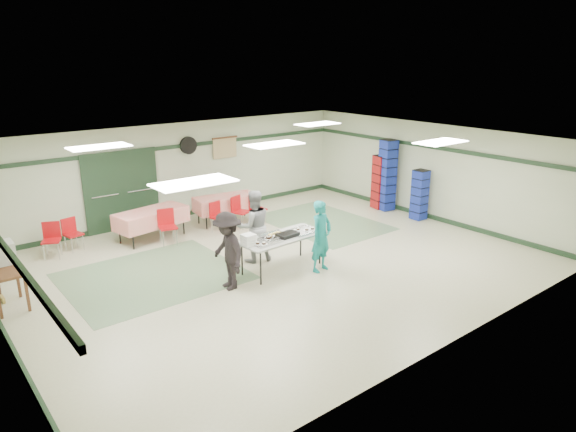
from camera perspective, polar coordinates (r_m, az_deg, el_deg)
floor at (r=11.65m, az=-1.41°, el=-5.16°), size 11.00×11.00×0.00m
ceiling at (r=10.91m, az=-1.51°, el=8.07°), size 11.00×11.00×0.00m
wall_back at (r=14.94m, az=-11.99°, el=4.94°), size 11.00×0.00×11.00m
wall_front at (r=8.28m, az=17.83°, el=-5.57°), size 11.00×0.00×11.00m
wall_right at (r=15.07m, az=15.50°, el=4.80°), size 0.00×9.00×9.00m
trim_back at (r=14.78m, az=-12.11°, el=7.58°), size 11.00×0.06×0.10m
baseboard_back at (r=15.23m, az=-11.64°, el=0.18°), size 11.00×0.06×0.12m
baseboard_left at (r=9.70m, az=-28.71°, el=-11.92°), size 0.06×9.00×0.12m
trim_right at (r=14.92m, az=15.64°, el=7.41°), size 0.06×9.00×0.10m
baseboard_right at (r=15.37m, az=15.05°, el=0.09°), size 0.06×9.00×0.12m
green_patch_a at (r=11.30m, az=-14.77°, el=-6.48°), size 3.50×3.00×0.01m
green_patch_b at (r=14.42m, az=3.85°, el=-0.70°), size 2.50×3.50×0.01m
double_door_left at (r=14.13m, az=-19.76°, el=2.35°), size 0.90×0.06×2.10m
double_door_right at (r=14.45m, az=-16.22°, el=3.00°), size 0.90×0.06×2.10m
door_frame at (r=14.27m, az=-17.96°, el=2.66°), size 2.00×0.03×2.15m
wall_fan at (r=14.89m, az=-11.02°, el=7.71°), size 0.50×0.10×0.50m
scroll_banner at (r=15.51m, az=-7.03°, el=7.52°), size 0.80×0.02×0.60m
serving_table at (r=11.02m, az=-0.67°, el=-2.48°), size 1.99×0.89×0.76m
sheet_tray_right at (r=11.29m, az=1.64°, el=-1.72°), size 0.65×0.51×0.02m
sheet_tray_mid at (r=11.01m, az=-1.51°, el=-2.22°), size 0.61×0.48×0.02m
sheet_tray_left at (r=10.66m, az=-2.52°, el=-2.89°), size 0.65×0.50×0.02m
baking_pan at (r=10.99m, az=-0.04°, el=-2.09°), size 0.48×0.32×0.08m
foam_box_stack at (r=10.49m, az=-4.41°, el=-2.65°), size 0.27×0.25×0.24m
volunteer_teal at (r=10.97m, az=3.71°, el=-2.26°), size 0.63×0.47×1.56m
volunteer_grey at (r=11.48m, az=-3.84°, el=-1.14°), size 0.94×0.82×1.65m
volunteer_dark at (r=10.17m, az=-6.71°, el=-3.88°), size 0.70×1.09×1.59m
dining_table_a at (r=14.35m, az=-6.92°, el=1.48°), size 1.79×0.97×0.77m
dining_table_b at (r=13.38m, az=-14.93°, el=-0.15°), size 1.91×1.10×0.77m
chair_a at (r=13.92m, az=-5.51°, el=0.85°), size 0.51×0.51×0.86m
chair_b at (r=13.59m, az=-7.85°, el=0.24°), size 0.46×0.46×0.82m
chair_c at (r=14.25m, az=-3.53°, el=1.13°), size 0.40×0.40×0.80m
chair_d at (r=12.95m, az=-13.31°, el=-0.75°), size 0.49×0.49×0.88m
chair_loose_a at (r=13.28m, az=-22.95°, el=-1.52°), size 0.44×0.44×0.78m
chair_loose_b at (r=12.97m, az=-24.80°, el=-2.05°), size 0.51×0.51×0.83m
crate_stack_blue_a at (r=15.61m, az=10.97°, el=4.47°), size 0.47×0.47×2.13m
crate_stack_red at (r=15.82m, az=10.27°, el=3.74°), size 0.50×0.50×1.63m
crate_stack_blue_b at (r=14.96m, az=14.42°, el=2.29°), size 0.37×0.37×1.43m
printer_table at (r=10.70m, az=-28.83°, el=-5.81°), size 0.58×0.89×0.74m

